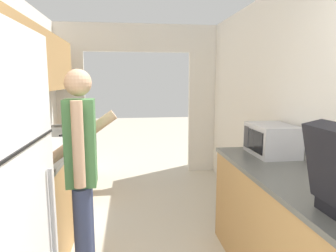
# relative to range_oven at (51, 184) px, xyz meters

# --- Properties ---
(wall_right) EXTENTS (0.06, 6.75, 2.50)m
(wall_right) POSITION_rel_range_oven_xyz_m (2.36, -1.00, 0.78)
(wall_right) COLOR white
(wall_right) RESTS_ON ground_plane
(wall_far_with_doorway) EXTENTS (3.04, 0.06, 2.50)m
(wall_far_with_doorway) POSITION_rel_range_oven_xyz_m (1.01, 1.80, 0.98)
(wall_far_with_doorway) COLOR white
(wall_far_with_doorway) RESTS_ON ground_plane
(counter_left) EXTENTS (0.62, 2.98, 0.92)m
(counter_left) POSITION_rel_range_oven_xyz_m (-0.01, -0.04, -0.00)
(counter_left) COLOR #B2844C
(counter_left) RESTS_ON ground_plane
(counter_right) EXTENTS (0.62, 2.08, 0.92)m
(counter_right) POSITION_rel_range_oven_xyz_m (2.03, -1.45, -0.01)
(counter_right) COLOR #B2844C
(counter_right) RESTS_ON ground_plane
(range_oven) EXTENTS (0.66, 0.79, 1.06)m
(range_oven) POSITION_rel_range_oven_xyz_m (0.00, 0.00, 0.00)
(range_oven) COLOR white
(range_oven) RESTS_ON ground_plane
(person) EXTENTS (0.54, 0.38, 1.67)m
(person) POSITION_rel_range_oven_xyz_m (0.51, -1.09, 0.43)
(person) COLOR #384266
(person) RESTS_ON ground_plane
(microwave) EXTENTS (0.35, 0.48, 0.28)m
(microwave) POSITION_rel_range_oven_xyz_m (2.14, -0.75, 0.59)
(microwave) COLOR #B7B7BC
(microwave) RESTS_ON counter_right
(knife) EXTENTS (0.14, 0.29, 0.02)m
(knife) POSITION_rel_range_oven_xyz_m (0.05, 0.51, 0.46)
(knife) COLOR #B7B7BC
(knife) RESTS_ON counter_left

